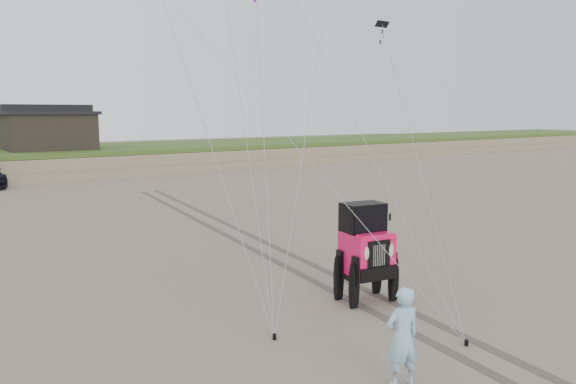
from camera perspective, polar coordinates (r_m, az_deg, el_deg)
name	(u,v)px	position (r m, az deg, el deg)	size (l,w,h in m)	color
ground	(385,332)	(12.08, 9.86, -13.85)	(160.00, 160.00, 0.00)	#6B6054
dune_ridge	(20,162)	(46.14, -25.56, 2.74)	(160.00, 14.25, 1.73)	#7A6B54
cabin	(48,129)	(45.92, -23.17, 5.88)	(6.40, 5.40, 3.35)	black
jeep	(366,263)	(13.58, 7.95, -7.12)	(2.19, 5.07, 1.89)	#ED1354
man	(402,337)	(9.65, 11.55, -14.25)	(0.62, 0.41, 1.69)	#82B4C9
stake_main	(274,337)	(11.54, -1.39, -14.48)	(0.08, 0.08, 0.12)	black
stake_aux	(466,343)	(11.78, 17.67, -14.38)	(0.08, 0.08, 0.12)	black
tire_tracks	(258,245)	(19.25, -3.11, -5.39)	(5.22, 29.74, 0.01)	#4C443D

